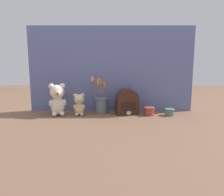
% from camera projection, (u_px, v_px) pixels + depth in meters
% --- Properties ---
extents(ground_plane, '(4.00, 4.00, 0.00)m').
position_uv_depth(ground_plane, '(112.00, 115.00, 2.05)').
color(ground_plane, brown).
extents(backdrop_wall, '(1.49, 0.02, 0.77)m').
position_uv_depth(backdrop_wall, '(112.00, 69.00, 2.15)').
color(backdrop_wall, slate).
rests_on(backdrop_wall, ground).
extents(teddy_bear_large, '(0.16, 0.14, 0.28)m').
position_uv_depth(teddy_bear_large, '(58.00, 99.00, 2.02)').
color(teddy_bear_large, beige).
rests_on(teddy_bear_large, ground).
extents(teddy_bear_medium, '(0.10, 0.10, 0.19)m').
position_uv_depth(teddy_bear_medium, '(80.00, 104.00, 2.03)').
color(teddy_bear_medium, '#DBBC84').
rests_on(teddy_bear_medium, ground).
extents(flower_vase, '(0.15, 0.13, 0.34)m').
position_uv_depth(flower_vase, '(102.00, 103.00, 2.11)').
color(flower_vase, slate).
rests_on(flower_vase, ground).
extents(vintage_radio, '(0.21, 0.15, 0.22)m').
position_uv_depth(vintage_radio, '(128.00, 103.00, 2.08)').
color(vintage_radio, '#381E14').
rests_on(vintage_radio, ground).
extents(decorative_tin_tall, '(0.08, 0.08, 0.06)m').
position_uv_depth(decorative_tin_tall, '(171.00, 112.00, 2.04)').
color(decorative_tin_tall, '#47705B').
rests_on(decorative_tin_tall, ground).
extents(decorative_tin_short, '(0.09, 0.09, 0.07)m').
position_uv_depth(decorative_tin_short, '(150.00, 111.00, 2.05)').
color(decorative_tin_short, '#993D33').
rests_on(decorative_tin_short, ground).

